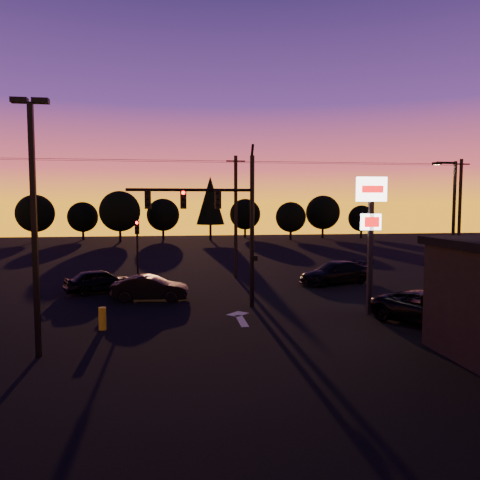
{
  "coord_description": "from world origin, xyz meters",
  "views": [
    {
      "loc": [
        -2.71,
        -20.31,
        5.52
      ],
      "look_at": [
        1.0,
        5.0,
        3.5
      ],
      "focal_mm": 35.0,
      "sensor_mm": 36.0,
      "label": 1
    }
  ],
  "objects_px": {
    "pylon_sign": "(371,215)",
    "car_left": "(101,281)",
    "car_right": "(335,273)",
    "streetlight": "(452,222)",
    "secondary_signal": "(137,243)",
    "car_mid": "(150,288)",
    "suv_parked": "(433,309)",
    "traffic_signal_mast": "(222,214)",
    "bollard": "(102,319)",
    "parking_lot_light": "(34,210)"
  },
  "relations": [
    {
      "from": "secondary_signal",
      "to": "car_mid",
      "type": "relative_size",
      "value": 1.02
    },
    {
      "from": "pylon_sign",
      "to": "car_left",
      "type": "xyz_separation_m",
      "value": [
        -14.1,
        7.73,
        -4.18
      ]
    },
    {
      "from": "traffic_signal_mast",
      "to": "parking_lot_light",
      "type": "height_order",
      "value": "parking_lot_light"
    },
    {
      "from": "bollard",
      "to": "car_mid",
      "type": "height_order",
      "value": "car_mid"
    },
    {
      "from": "traffic_signal_mast",
      "to": "car_mid",
      "type": "relative_size",
      "value": 2.01
    },
    {
      "from": "suv_parked",
      "to": "car_mid",
      "type": "bearing_deg",
      "value": 120.62
    },
    {
      "from": "secondary_signal",
      "to": "car_right",
      "type": "xyz_separation_m",
      "value": [
        13.37,
        -1.31,
        -2.1
      ]
    },
    {
      "from": "traffic_signal_mast",
      "to": "pylon_sign",
      "type": "bearing_deg",
      "value": -19.36
    },
    {
      "from": "pylon_sign",
      "to": "car_left",
      "type": "bearing_deg",
      "value": 151.27
    },
    {
      "from": "car_mid",
      "to": "suv_parked",
      "type": "bearing_deg",
      "value": -114.06
    },
    {
      "from": "traffic_signal_mast",
      "to": "pylon_sign",
      "type": "distance_m",
      "value": 7.52
    },
    {
      "from": "pylon_sign",
      "to": "streetlight",
      "type": "distance_m",
      "value": 8.0
    },
    {
      "from": "car_right",
      "to": "secondary_signal",
      "type": "bearing_deg",
      "value": -114.24
    },
    {
      "from": "traffic_signal_mast",
      "to": "car_left",
      "type": "distance_m",
      "value": 9.7
    },
    {
      "from": "traffic_signal_mast",
      "to": "car_mid",
      "type": "xyz_separation_m",
      "value": [
        -3.86,
        2.4,
        -4.23
      ]
    },
    {
      "from": "pylon_sign",
      "to": "car_mid",
      "type": "distance_m",
      "value": 12.71
    },
    {
      "from": "car_right",
      "to": "streetlight",
      "type": "bearing_deg",
      "value": 31.21
    },
    {
      "from": "bollard",
      "to": "streetlight",
      "type": "bearing_deg",
      "value": 14.58
    },
    {
      "from": "parking_lot_light",
      "to": "car_mid",
      "type": "bearing_deg",
      "value": 69.31
    },
    {
      "from": "parking_lot_light",
      "to": "car_left",
      "type": "bearing_deg",
      "value": 88.11
    },
    {
      "from": "car_left",
      "to": "parking_lot_light",
      "type": "bearing_deg",
      "value": 154.85
    },
    {
      "from": "traffic_signal_mast",
      "to": "car_mid",
      "type": "bearing_deg",
      "value": 148.15
    },
    {
      "from": "car_left",
      "to": "traffic_signal_mast",
      "type": "bearing_deg",
      "value": -150.05
    },
    {
      "from": "suv_parked",
      "to": "car_left",
      "type": "bearing_deg",
      "value": 118.0
    },
    {
      "from": "traffic_signal_mast",
      "to": "car_mid",
      "type": "height_order",
      "value": "traffic_signal_mast"
    },
    {
      "from": "traffic_signal_mast",
      "to": "parking_lot_light",
      "type": "xyz_separation_m",
      "value": [
        -7.4,
        -6.99,
        0.33
      ]
    },
    {
      "from": "traffic_signal_mast",
      "to": "car_left",
      "type": "height_order",
      "value": "traffic_signal_mast"
    },
    {
      "from": "parking_lot_light",
      "to": "car_mid",
      "type": "height_order",
      "value": "parking_lot_light"
    },
    {
      "from": "car_left",
      "to": "suv_parked",
      "type": "height_order",
      "value": "suv_parked"
    },
    {
      "from": "traffic_signal_mast",
      "to": "suv_parked",
      "type": "distance_m",
      "value": 11.14
    },
    {
      "from": "suv_parked",
      "to": "streetlight",
      "type": "bearing_deg",
      "value": 23.56
    },
    {
      "from": "bollard",
      "to": "car_right",
      "type": "bearing_deg",
      "value": 34.73
    },
    {
      "from": "secondary_signal",
      "to": "parking_lot_light",
      "type": "distance_m",
      "value": 14.9
    },
    {
      "from": "suv_parked",
      "to": "secondary_signal",
      "type": "bearing_deg",
      "value": 108.68
    },
    {
      "from": "pylon_sign",
      "to": "car_mid",
      "type": "xyz_separation_m",
      "value": [
        -10.96,
        4.89,
        -4.21
      ]
    },
    {
      "from": "suv_parked",
      "to": "parking_lot_light",
      "type": "bearing_deg",
      "value": 157.48
    },
    {
      "from": "pylon_sign",
      "to": "suv_parked",
      "type": "bearing_deg",
      "value": -53.89
    },
    {
      "from": "car_mid",
      "to": "car_left",
      "type": "bearing_deg",
      "value": 54.06
    },
    {
      "from": "traffic_signal_mast",
      "to": "car_right",
      "type": "height_order",
      "value": "traffic_signal_mast"
    },
    {
      "from": "traffic_signal_mast",
      "to": "suv_parked",
      "type": "relative_size",
      "value": 1.59
    },
    {
      "from": "traffic_signal_mast",
      "to": "car_mid",
      "type": "distance_m",
      "value": 6.21
    },
    {
      "from": "streetlight",
      "to": "bollard",
      "type": "relative_size",
      "value": 8.08
    },
    {
      "from": "parking_lot_light",
      "to": "pylon_sign",
      "type": "relative_size",
      "value": 1.34
    },
    {
      "from": "traffic_signal_mast",
      "to": "suv_parked",
      "type": "xyz_separation_m",
      "value": [
        8.99,
        -5.09,
        -4.18
      ]
    },
    {
      "from": "car_left",
      "to": "car_mid",
      "type": "height_order",
      "value": "car_left"
    },
    {
      "from": "parking_lot_light",
      "to": "secondary_signal",
      "type": "bearing_deg",
      "value": 80.21
    },
    {
      "from": "car_mid",
      "to": "suv_parked",
      "type": "relative_size",
      "value": 0.79
    },
    {
      "from": "secondary_signal",
      "to": "suv_parked",
      "type": "bearing_deg",
      "value": -42.16
    },
    {
      "from": "secondary_signal",
      "to": "pylon_sign",
      "type": "xyz_separation_m",
      "value": [
        12.0,
        -9.99,
        2.05
      ]
    },
    {
      "from": "streetlight",
      "to": "pylon_sign",
      "type": "bearing_deg",
      "value": -149.92
    }
  ]
}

